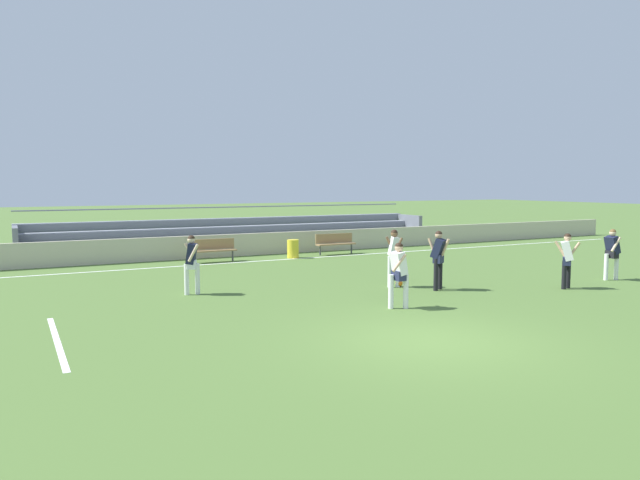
{
  "coord_description": "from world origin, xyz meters",
  "views": [
    {
      "loc": [
        -7.16,
        -9.0,
        3.04
      ],
      "look_at": [
        1.37,
        7.22,
        1.31
      ],
      "focal_mm": 33.19,
      "sensor_mm": 36.0,
      "label": 1
    }
  ],
  "objects_px": {
    "bleacher_stand": "(243,233)",
    "player_white_dropping_back": "(567,256)",
    "player_dark_on_ball": "(438,255)",
    "bench_near_wall_gap": "(213,248)",
    "player_white_wide_right": "(394,253)",
    "player_dark_pressing_high": "(612,250)",
    "soccer_ball": "(399,283)",
    "player_white_overlapping": "(399,270)",
    "player_dark_challenging": "(192,259)",
    "bench_near_bin": "(335,242)",
    "trash_bin": "(293,249)"
  },
  "relations": [
    {
      "from": "player_white_overlapping",
      "to": "player_dark_pressing_high",
      "type": "height_order",
      "value": "player_dark_pressing_high"
    },
    {
      "from": "bench_near_bin",
      "to": "trash_bin",
      "type": "distance_m",
      "value": 2.23
    },
    {
      "from": "player_dark_challenging",
      "to": "soccer_ball",
      "type": "relative_size",
      "value": 7.49
    },
    {
      "from": "player_white_overlapping",
      "to": "player_white_dropping_back",
      "type": "xyz_separation_m",
      "value": [
        5.95,
        -0.0,
        -0.0
      ]
    },
    {
      "from": "player_white_wide_right",
      "to": "player_dark_on_ball",
      "type": "bearing_deg",
      "value": -48.86
    },
    {
      "from": "bleacher_stand",
      "to": "player_dark_pressing_high",
      "type": "relative_size",
      "value": 11.68
    },
    {
      "from": "bench_near_wall_gap",
      "to": "trash_bin",
      "type": "relative_size",
      "value": 2.37
    },
    {
      "from": "bleacher_stand",
      "to": "bench_near_bin",
      "type": "distance_m",
      "value": 4.64
    },
    {
      "from": "player_dark_pressing_high",
      "to": "soccer_ball",
      "type": "height_order",
      "value": "player_dark_pressing_high"
    },
    {
      "from": "player_dark_pressing_high",
      "to": "player_white_dropping_back",
      "type": "relative_size",
      "value": 1.01
    },
    {
      "from": "player_white_wide_right",
      "to": "soccer_ball",
      "type": "bearing_deg",
      "value": -4.56
    },
    {
      "from": "bleacher_stand",
      "to": "soccer_ball",
      "type": "distance_m",
      "value": 11.68
    },
    {
      "from": "bench_near_bin",
      "to": "player_dark_challenging",
      "type": "xyz_separation_m",
      "value": [
        -8.12,
        -6.42,
        0.43
      ]
    },
    {
      "from": "player_dark_on_ball",
      "to": "player_white_wide_right",
      "type": "bearing_deg",
      "value": 131.14
    },
    {
      "from": "player_white_dropping_back",
      "to": "soccer_ball",
      "type": "relative_size",
      "value": 7.37
    },
    {
      "from": "trash_bin",
      "to": "bleacher_stand",
      "type": "bearing_deg",
      "value": 100.65
    },
    {
      "from": "bleacher_stand",
      "to": "bench_near_bin",
      "type": "relative_size",
      "value": 10.58
    },
    {
      "from": "trash_bin",
      "to": "player_white_wide_right",
      "type": "xyz_separation_m",
      "value": [
        -0.32,
        -7.7,
        0.65
      ]
    },
    {
      "from": "bench_near_wall_gap",
      "to": "bench_near_bin",
      "type": "distance_m",
      "value": 5.49
    },
    {
      "from": "bench_near_wall_gap",
      "to": "player_white_overlapping",
      "type": "distance_m",
      "value": 10.68
    },
    {
      "from": "bleacher_stand",
      "to": "player_dark_pressing_high",
      "type": "distance_m",
      "value": 15.59
    },
    {
      "from": "bench_near_wall_gap",
      "to": "soccer_ball",
      "type": "xyz_separation_m",
      "value": [
        3.17,
        -8.06,
        -0.44
      ]
    },
    {
      "from": "bleacher_stand",
      "to": "player_white_overlapping",
      "type": "xyz_separation_m",
      "value": [
        -1.21,
        -14.17,
        0.16
      ]
    },
    {
      "from": "bench_near_wall_gap",
      "to": "player_white_wide_right",
      "type": "relative_size",
      "value": 1.05
    },
    {
      "from": "bench_near_bin",
      "to": "player_white_wide_right",
      "type": "distance_m",
      "value": 8.44
    },
    {
      "from": "player_dark_pressing_high",
      "to": "bench_near_wall_gap",
      "type": "bearing_deg",
      "value": 134.16
    },
    {
      "from": "player_dark_on_ball",
      "to": "player_dark_pressing_high",
      "type": "bearing_deg",
      "value": -10.75
    },
    {
      "from": "player_white_dropping_back",
      "to": "player_dark_pressing_high",
      "type": "bearing_deg",
      "value": 9.16
    },
    {
      "from": "player_white_wide_right",
      "to": "player_dark_challenging",
      "type": "xyz_separation_m",
      "value": [
        -5.61,
        1.63,
        -0.05
      ]
    },
    {
      "from": "player_white_overlapping",
      "to": "soccer_ball",
      "type": "distance_m",
      "value": 3.22
    },
    {
      "from": "bleacher_stand",
      "to": "player_dark_pressing_high",
      "type": "bearing_deg",
      "value": -62.0
    },
    {
      "from": "player_dark_on_ball",
      "to": "player_white_dropping_back",
      "type": "distance_m",
      "value": 3.8
    },
    {
      "from": "bench_near_wall_gap",
      "to": "player_dark_pressing_high",
      "type": "xyz_separation_m",
      "value": [
        9.88,
        -10.18,
        0.42
      ]
    },
    {
      "from": "player_white_overlapping",
      "to": "player_white_dropping_back",
      "type": "bearing_deg",
      "value": -0.05
    },
    {
      "from": "player_dark_pressing_high",
      "to": "bleacher_stand",
      "type": "bearing_deg",
      "value": 118.0
    },
    {
      "from": "trash_bin",
      "to": "player_dark_challenging",
      "type": "xyz_separation_m",
      "value": [
        -5.92,
        -6.07,
        0.6
      ]
    },
    {
      "from": "bench_near_wall_gap",
      "to": "player_white_wide_right",
      "type": "height_order",
      "value": "player_white_wide_right"
    },
    {
      "from": "bench_near_bin",
      "to": "player_white_overlapping",
      "type": "height_order",
      "value": "player_white_overlapping"
    },
    {
      "from": "player_white_dropping_back",
      "to": "player_white_wide_right",
      "type": "bearing_deg",
      "value": 149.52
    },
    {
      "from": "bench_near_wall_gap",
      "to": "bench_near_bin",
      "type": "bearing_deg",
      "value": 0.0
    },
    {
      "from": "trash_bin",
      "to": "player_dark_challenging",
      "type": "relative_size",
      "value": 0.46
    },
    {
      "from": "trash_bin",
      "to": "soccer_ball",
      "type": "distance_m",
      "value": 7.72
    },
    {
      "from": "bench_near_wall_gap",
      "to": "player_white_dropping_back",
      "type": "bearing_deg",
      "value": -55.4
    },
    {
      "from": "bench_near_bin",
      "to": "soccer_ball",
      "type": "xyz_separation_m",
      "value": [
        -2.33,
        -8.06,
        -0.44
      ]
    },
    {
      "from": "player_white_dropping_back",
      "to": "player_dark_challenging",
      "type": "bearing_deg",
      "value": 157.21
    },
    {
      "from": "player_dark_on_ball",
      "to": "player_white_wide_right",
      "type": "xyz_separation_m",
      "value": [
        -0.86,
        0.98,
        0.0
      ]
    },
    {
      "from": "bench_near_wall_gap",
      "to": "bench_near_bin",
      "type": "relative_size",
      "value": 1.0
    },
    {
      "from": "bleacher_stand",
      "to": "player_white_dropping_back",
      "type": "distance_m",
      "value": 14.95
    },
    {
      "from": "player_dark_challenging",
      "to": "bench_near_bin",
      "type": "bearing_deg",
      "value": 38.34
    },
    {
      "from": "player_white_wide_right",
      "to": "player_dark_pressing_high",
      "type": "height_order",
      "value": "player_white_wide_right"
    }
  ]
}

